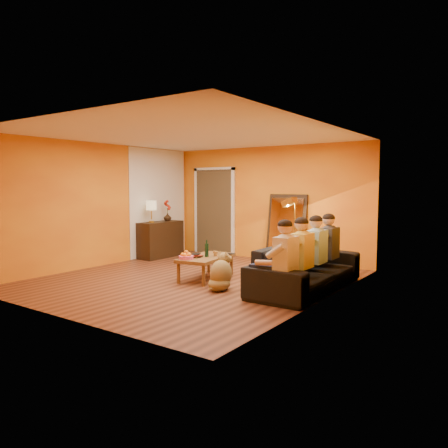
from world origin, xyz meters
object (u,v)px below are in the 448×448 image
Objects in this scene: sideboard at (161,239)px; person_mid_right at (316,253)px; mirror_frame at (286,228)px; person_far_right at (329,249)px; wine_bottle at (207,248)px; floor_lamp at (295,236)px; dog at (221,271)px; sofa at (306,267)px; table_lamp at (151,212)px; person_far_left at (286,262)px; vase at (168,217)px; person_mid_left at (302,257)px; coffee_table at (206,268)px; laptop at (225,254)px; tumbler at (215,254)px.

person_mid_right is at bearing -12.18° from sideboard.
mirror_frame is 1.29× the size of sideboard.
person_far_right is 2.17m from wine_bottle.
dog is at bearing -87.96° from floor_lamp.
person_far_right is at bearing -21.60° from floor_lamp.
wine_bottle reaches higher than dog.
floor_lamp is 1.18× the size of person_far_right.
floor_lamp reaches higher than sofa.
table_lamp is (-2.79, -1.38, 0.34)m from mirror_frame.
vase is at bearing 152.31° from person_far_left.
person_mid_left reaches higher than sofa.
person_mid_right is 6.39× the size of vase.
floor_lamp is 1.12m from person_far_right.
floor_lamp is 1.18× the size of person_far_left.
person_mid_right reaches higher than vase.
sofa is 0.53m from person_mid_left.
table_lamp is at bearing 164.73° from person_mid_left.
table_lamp is at bearing 147.93° from coffee_table.
mirror_frame is 1.06× the size of floor_lamp.
person_far_left and person_mid_left have the same top height.
person_far_left is 3.94× the size of wine_bottle.
table_lamp is 4.37m from sofa.
sofa is 1.41m from dog.
table_lamp is 3.48m from floor_lamp.
person_mid_right is (0.13, 0.10, 0.25)m from sofa.
mirror_frame is 0.61× the size of sofa.
sofa reaches higher than laptop.
mirror_frame reaches higher than tumbler.
mirror_frame is 3.03m from dog.
sideboard is 4.83m from person_far_left.
person_mid_left is 3.92× the size of laptop.
laptop is at bearing 72.00° from wine_bottle.
tumbler is (-1.85, -0.28, -0.15)m from person_mid_right.
person_far_left reaches higher than sideboard.
person_mid_left reaches higher than sideboard.
sideboard is at bearing -166.52° from floor_lamp.
floor_lamp is 1.94m from person_mid_left.
person_mid_right is (4.37, -0.94, 0.18)m from sideboard.
dog is at bearing -142.69° from person_mid_right.
person_mid_right is 3.92× the size of laptop.
table_lamp is at bearing 155.90° from wine_bottle.
floor_lamp is at bearing 3.26° from sideboard.
sideboard is 4.62m from person_mid_left.
table_lamp is (0.00, -0.30, 0.68)m from sideboard.
laptop is at bearing 164.48° from person_mid_left.
coffee_table is 3.92× the size of laptop.
dog is at bearing 173.20° from person_far_left.
floor_lamp reaches higher than table_lamp.
sideboard is 3.65m from dog.
sideboard is 4.37m from sofa.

